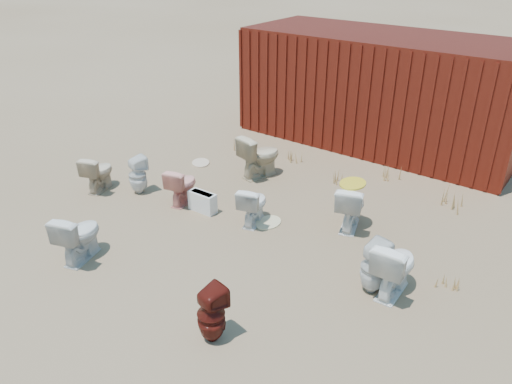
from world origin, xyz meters
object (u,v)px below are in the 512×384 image
Objects in this scene: toilet_back_a at (138,175)px; loose_tank at (203,202)px; toilet_front_pink at (182,185)px; toilet_front_c at (253,204)px; toilet_front_a at (79,236)px; shipping_container at (381,90)px; toilet_front_maroon at (211,314)px; toilet_back_yellowlid at (351,206)px; toilet_back_beige_right at (260,156)px; toilet_front_e at (394,267)px; toilet_back_e at (374,267)px; toilet_back_beige_left at (98,172)px.

loose_tank is (1.41, 0.19, -0.18)m from toilet_back_a.
toilet_front_c is (1.43, 0.19, -0.00)m from toilet_front_pink.
loose_tank is at bearing -120.42° from toilet_front_a.
shipping_container is at bearing 77.77° from loose_tank.
toilet_front_a reaches higher than toilet_front_maroon.
toilet_back_a is at bearing 0.77° from toilet_back_yellowlid.
toilet_back_yellowlid is (2.32, -0.69, -0.04)m from toilet_back_beige_right.
toilet_front_e is 1.69m from toilet_back_yellowlid.
loose_tank is at bearing 8.67° from toilet_back_e.
toilet_back_e is (1.01, -1.30, -0.01)m from toilet_back_yellowlid.
toilet_front_pink is at bearing 179.79° from toilet_back_beige_left.
toilet_back_a reaches higher than loose_tank.
shipping_container reaches higher than toilet_back_yellowlid.
toilet_back_beige_right is at bearing -111.89° from toilet_back_a.
toilet_front_maroon is at bearing -80.21° from shipping_container.
toilet_back_a is at bearing -172.72° from toilet_back_beige_left.
toilet_front_maroon is 1.46× the size of loose_tank.
toilet_front_a reaches higher than toilet_front_pink.
shipping_container reaches higher than toilet_back_beige_left.
shipping_container reaches higher than toilet_front_a.
loose_tank is (0.06, -1.73, -0.25)m from toilet_back_beige_right.
toilet_back_beige_right reaches higher than toilet_front_e.
shipping_container reaches higher than toilet_back_a.
toilet_back_a reaches higher than toilet_front_pink.
toilet_front_c is 0.95× the size of toilet_back_a.
toilet_back_beige_left is (-3.05, -5.40, -0.85)m from shipping_container.
toilet_back_e is 1.51× the size of loose_tank.
toilet_front_maroon reaches higher than toilet_front_c.
toilet_front_pink is 0.79× the size of toilet_back_beige_right.
toilet_front_c is at bearing 137.86° from toilet_back_beige_right.
toilet_back_yellowlid is at bearing 23.48° from loose_tank.
toilet_front_pink is at bearing 2.43° from toilet_back_yellowlid.
toilet_front_a is at bearing 8.13° from toilet_front_maroon.
toilet_back_beige_left is 0.90× the size of toilet_back_yellowlid.
toilet_front_a is at bearing 42.64° from toilet_front_c.
toilet_back_e is (1.10, 1.95, 0.01)m from toilet_front_maroon.
toilet_front_a is 1.07× the size of toilet_back_a.
toilet_front_e reaches higher than loose_tank.
toilet_back_beige_left is (-3.02, -0.75, 0.01)m from toilet_front_c.
toilet_front_a is 1.05× the size of toilet_front_maroon.
toilet_back_beige_left is at bearing 2.17° from toilet_back_yellowlid.
toilet_front_c is at bearing 173.64° from toilet_front_pink.
toilet_front_e is 1.07× the size of toilet_back_e.
toilet_front_pink is 0.90× the size of toilet_back_e.
loose_tank is (-0.95, -4.86, -1.02)m from shipping_container.
toilet_front_e is 4.01m from toilet_back_beige_right.
shipping_container is at bearing -119.47° from toilet_front_a.
toilet_back_e is at bearing -65.63° from shipping_container.
toilet_back_beige_left is at bearing -119.42° from shipping_container.
toilet_front_maroon is at bearing 55.72° from toilet_front_e.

